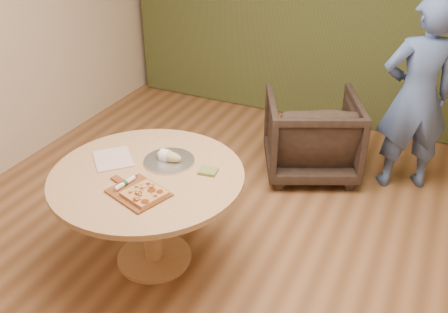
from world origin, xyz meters
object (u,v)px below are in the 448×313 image
pizza_paddle (138,192)px  serving_tray (169,161)px  pedestal_table (148,191)px  flatbread_pizza (144,194)px  person_standing (416,97)px  bread_roll (168,156)px  cutlery_roll (125,183)px  armchair (312,131)px

pizza_paddle → serving_tray: size_ratio=1.33×
pedestal_table → flatbread_pizza: size_ratio=4.71×
pedestal_table → person_standing: bearing=50.8°
flatbread_pizza → serving_tray: bearing=100.5°
pizza_paddle → flatbread_pizza: bearing=4.1°
bread_roll → pizza_paddle: bearing=-86.5°
pedestal_table → serving_tray: 0.25m
pedestal_table → bread_roll: size_ratio=6.81×
pedestal_table → serving_tray: bearing=73.5°
flatbread_pizza → bread_roll: (-0.09, 0.44, 0.02)m
pedestal_table → cutlery_roll: cutlery_roll is taller
flatbread_pizza → bread_roll: size_ratio=1.45×
serving_tray → bread_roll: bread_roll is taller
armchair → pizza_paddle: bearing=48.0°
cutlery_roll → person_standing: bearing=63.3°
flatbread_pizza → cutlery_roll: (-0.18, 0.04, 0.00)m
bread_roll → person_standing: bearing=48.6°
cutlery_roll → bread_roll: bread_roll is taller
cutlery_roll → armchair: armchair is taller
bread_roll → armchair: 1.67m
pizza_paddle → bread_roll: 0.42m
cutlery_roll → bread_roll: (0.09, 0.39, 0.01)m
pizza_paddle → armchair: armchair is taller
serving_tray → armchair: bearing=67.7°
bread_roll → person_standing: 2.19m
pizza_paddle → cutlery_roll: size_ratio=2.39×
cutlery_roll → person_standing: 2.55m
serving_tray → cutlery_roll: bearing=-103.4°
flatbread_pizza → bread_roll: bread_roll is taller
flatbread_pizza → bread_roll: bearing=101.7°
pizza_paddle → flatbread_pizza: 0.07m
cutlery_roll → bread_roll: size_ratio=1.03×
armchair → bread_roll: bearing=42.7°
pedestal_table → armchair: 1.84m
person_standing → cutlery_roll: bearing=27.3°
pedestal_table → armchair: armchair is taller
bread_roll → serving_tray: bearing=-0.0°
person_standing → armchair: bearing=-16.0°
flatbread_pizza → serving_tray: (-0.08, 0.44, -0.02)m
flatbread_pizza → cutlery_roll: 0.18m
bread_roll → armchair: (0.62, 1.50, -0.37)m
pizza_paddle → armchair: 2.04m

